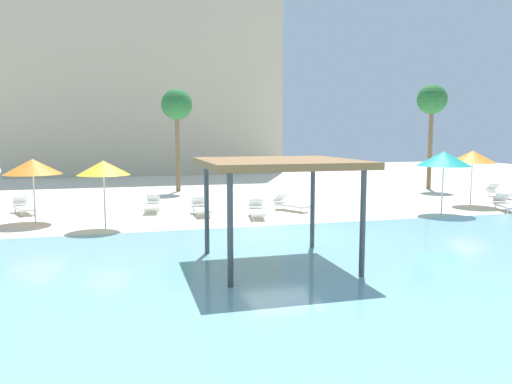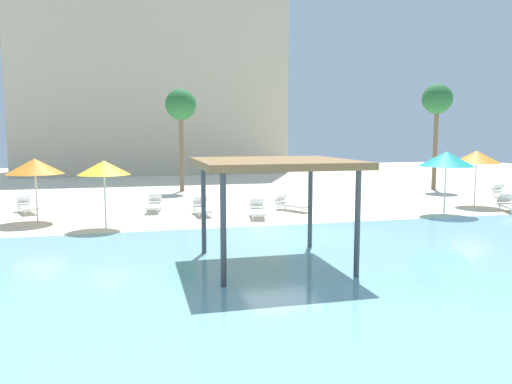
# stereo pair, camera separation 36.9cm
# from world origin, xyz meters

# --- Properties ---
(ground_plane) EXTENTS (80.00, 80.00, 0.00)m
(ground_plane) POSITION_xyz_m (0.00, 0.00, 0.00)
(ground_plane) COLOR beige
(lagoon_water) EXTENTS (44.00, 13.50, 0.04)m
(lagoon_water) POSITION_xyz_m (0.00, -5.25, 0.02)
(lagoon_water) COLOR #7AB7C1
(lagoon_water) RESTS_ON ground
(shade_pavilion) EXTENTS (4.01, 4.01, 2.86)m
(shade_pavilion) POSITION_xyz_m (-1.38, -3.86, 2.68)
(shade_pavilion) COLOR #42474C
(shade_pavilion) RESTS_ON ground
(beach_umbrella_orange_0) EXTENTS (2.23, 2.23, 2.57)m
(beach_umbrella_orange_0) POSITION_xyz_m (-8.87, 4.80, 2.26)
(beach_umbrella_orange_0) COLOR silver
(beach_umbrella_orange_0) RESTS_ON ground
(beach_umbrella_orange_1) EXTENTS (2.19, 2.19, 2.74)m
(beach_umbrella_orange_1) POSITION_xyz_m (11.40, 4.42, 2.43)
(beach_umbrella_orange_1) COLOR silver
(beach_umbrella_orange_1) RESTS_ON ground
(beach_umbrella_yellow_2) EXTENTS (1.94, 1.94, 2.57)m
(beach_umbrella_yellow_2) POSITION_xyz_m (-6.09, 2.70, 2.29)
(beach_umbrella_yellow_2) COLOR silver
(beach_umbrella_yellow_2) RESTS_ON ground
(beach_umbrella_teal_3) EXTENTS (2.36, 2.36, 2.79)m
(beach_umbrella_teal_3) POSITION_xyz_m (8.28, 2.42, 2.47)
(beach_umbrella_teal_3) COLOR silver
(beach_umbrella_teal_3) RESTS_ON ground
(lounge_chair_0) EXTENTS (1.26, 1.98, 0.74)m
(lounge_chair_0) POSITION_xyz_m (-9.80, 7.40, 0.33)
(lounge_chair_0) COLOR white
(lounge_chair_0) RESTS_ON ground
(lounge_chair_1) EXTENTS (0.95, 1.98, 0.74)m
(lounge_chair_1) POSITION_xyz_m (0.07, 3.68, 0.33)
(lounge_chair_1) COLOR white
(lounge_chair_1) RESTS_ON ground
(lounge_chair_2) EXTENTS (1.24, 1.99, 0.74)m
(lounge_chair_2) POSITION_xyz_m (11.67, 2.36, 0.33)
(lounge_chair_2) COLOR white
(lounge_chair_2) RESTS_ON ground
(lounge_chair_3) EXTENTS (0.64, 1.91, 0.74)m
(lounge_chair_3) POSITION_xyz_m (-2.15, 4.96, 0.33)
(lounge_chair_3) COLOR white
(lounge_chair_3) RESTS_ON ground
(lounge_chair_4) EXTENTS (0.84, 1.96, 0.74)m
(lounge_chair_4) POSITION_xyz_m (-4.17, 6.45, 0.33)
(lounge_chair_4) COLOR white
(lounge_chair_4) RESTS_ON ground
(lounge_chair_5) EXTENTS (1.45, 1.95, 0.74)m
(lounge_chair_5) POSITION_xyz_m (2.03, 5.15, 0.33)
(lounge_chair_5) COLOR white
(lounge_chair_5) RESTS_ON ground
(lounge_chair_6) EXTENTS (0.69, 1.92, 0.74)m
(lounge_chair_6) POSITION_xyz_m (15.04, 6.54, 0.33)
(lounge_chair_6) COLOR white
(lounge_chair_6) RESTS_ON ground
(palm_tree_0) EXTENTS (1.90, 1.90, 6.73)m
(palm_tree_0) POSITION_xyz_m (13.78, 11.39, 5.60)
(palm_tree_0) COLOR brown
(palm_tree_0) RESTS_ON ground
(palm_tree_1) EXTENTS (1.90, 1.90, 6.33)m
(palm_tree_1) POSITION_xyz_m (-2.16, 14.29, 5.23)
(palm_tree_1) COLOR brown
(palm_tree_1) RESTS_ON ground
(hotel_block_0) EXTENTS (23.58, 11.76, 19.91)m
(hotel_block_0) POSITION_xyz_m (-3.16, 32.27, 9.96)
(hotel_block_0) COLOR beige
(hotel_block_0) RESTS_ON ground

